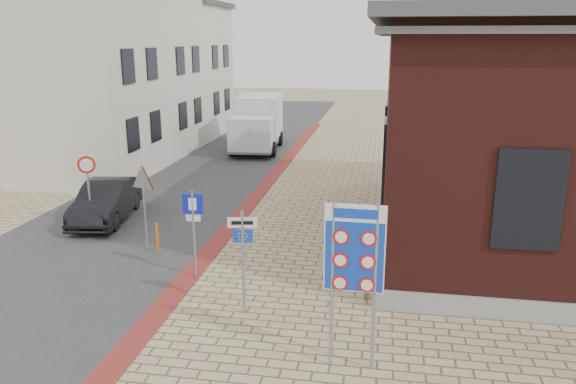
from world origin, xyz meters
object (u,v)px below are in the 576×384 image
Objects in this scene: parking_sign at (193,220)px; bollard at (157,237)px; sedan at (106,201)px; border_sign at (354,252)px; essen_sign at (243,246)px; box_truck at (257,123)px.

parking_sign is 2.61× the size of bollard.
sedan is 1.27× the size of border_sign.
sedan is 1.76× the size of parking_sign.
essen_sign reaches higher than bollard.
essen_sign is at bearing -82.59° from box_truck.
box_truck is 2.41× the size of essen_sign.
bollard is at bearing 140.74° from border_sign.
box_truck is 21.86m from border_sign.
essen_sign is (6.35, -5.82, 0.93)m from sedan.
parking_sign is (-4.30, 3.50, -0.77)m from border_sign.
essen_sign is at bearing -43.37° from bollard.
sedan is at bearing 140.27° from border_sign.
essen_sign is 1.04× the size of parking_sign.
parking_sign reaches higher than bollard.
essen_sign is 2.72× the size of bollard.
box_truck reaches higher than parking_sign.
parking_sign is at bearing -42.39° from bollard.
box_truck is 15.83m from bollard.
box_truck is 19.45m from essen_sign.
parking_sign reaches higher than sedan.
box_truck is at bearing 91.11° from essen_sign.
border_sign reaches higher than box_truck.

